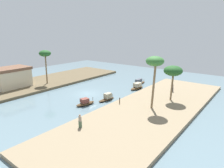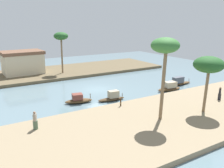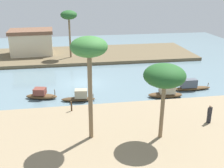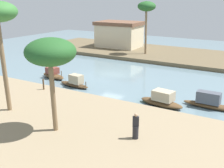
{
  "view_description": "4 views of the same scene",
  "coord_description": "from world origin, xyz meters",
  "px_view_note": "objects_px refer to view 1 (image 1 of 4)",
  "views": [
    {
      "loc": [
        -24.95,
        -25.15,
        11.16
      ],
      "look_at": [
        5.5,
        -1.51,
        0.94
      ],
      "focal_mm": 31.81,
      "sensor_mm": 36.0,
      "label": 1
    },
    {
      "loc": [
        -14.71,
        -28.63,
        9.3
      ],
      "look_at": [
        1.57,
        -1.5,
        0.91
      ],
      "focal_mm": 38.31,
      "sensor_mm": 36.0,
      "label": 2
    },
    {
      "loc": [
        -1.67,
        -31.21,
        11.15
      ],
      "look_at": [
        2.92,
        -3.79,
        1.08
      ],
      "focal_mm": 44.65,
      "sensor_mm": 36.0,
      "label": 3
    },
    {
      "loc": [
        16.4,
        -26.43,
        8.34
      ],
      "look_at": [
        2.79,
        -4.16,
        0.54
      ],
      "focal_mm": 48.21,
      "sensor_mm": 36.0,
      "label": 4
    }
  ],
  "objects_px": {
    "person_on_near_bank": "(80,122)",
    "palm_tree_right_tall": "(45,54)",
    "riverside_building": "(11,77)",
    "person_by_mooring": "(172,88)",
    "palm_tree_left_near": "(155,63)",
    "palm_tree_left_far": "(173,71)",
    "sampan_downstream_large": "(137,87)",
    "sampan_near_left_bank": "(107,98)",
    "sampan_with_red_awning": "(85,103)",
    "mooring_post": "(120,100)",
    "sampan_foreground": "(139,82)"
  },
  "relations": [
    {
      "from": "person_by_mooring",
      "to": "palm_tree_left_near",
      "type": "relative_size",
      "value": 0.21
    },
    {
      "from": "palm_tree_left_near",
      "to": "person_by_mooring",
      "type": "bearing_deg",
      "value": 4.88
    },
    {
      "from": "sampan_near_left_bank",
      "to": "person_by_mooring",
      "type": "bearing_deg",
      "value": -29.91
    },
    {
      "from": "person_by_mooring",
      "to": "riverside_building",
      "type": "distance_m",
      "value": 31.25
    },
    {
      "from": "sampan_foreground",
      "to": "palm_tree_left_far",
      "type": "distance_m",
      "value": 12.89
    },
    {
      "from": "mooring_post",
      "to": "sampan_near_left_bank",
      "type": "bearing_deg",
      "value": 74.88
    },
    {
      "from": "sampan_near_left_bank",
      "to": "palm_tree_right_tall",
      "type": "relative_size",
      "value": 0.49
    },
    {
      "from": "sampan_near_left_bank",
      "to": "sampan_downstream_large",
      "type": "height_order",
      "value": "sampan_downstream_large"
    },
    {
      "from": "person_on_near_bank",
      "to": "palm_tree_right_tall",
      "type": "bearing_deg",
      "value": 0.96
    },
    {
      "from": "palm_tree_left_far",
      "to": "riverside_building",
      "type": "relative_size",
      "value": 0.81
    },
    {
      "from": "sampan_foreground",
      "to": "sampan_downstream_large",
      "type": "relative_size",
      "value": 1.22
    },
    {
      "from": "palm_tree_left_far",
      "to": "palm_tree_right_tall",
      "type": "xyz_separation_m",
      "value": [
        -5.86,
        24.98,
        1.44
      ]
    },
    {
      "from": "mooring_post",
      "to": "person_by_mooring",
      "type": "bearing_deg",
      "value": -20.37
    },
    {
      "from": "sampan_downstream_large",
      "to": "person_on_near_bank",
      "type": "bearing_deg",
      "value": -161.97
    },
    {
      "from": "sampan_downstream_large",
      "to": "mooring_post",
      "type": "xyz_separation_m",
      "value": [
        -9.78,
        -2.73,
        0.44
      ]
    },
    {
      "from": "sampan_near_left_bank",
      "to": "palm_tree_right_tall",
      "type": "xyz_separation_m",
      "value": [
        -0.41,
        16.12,
        6.19
      ]
    },
    {
      "from": "sampan_with_red_awning",
      "to": "mooring_post",
      "type": "xyz_separation_m",
      "value": [
        2.99,
        -4.47,
        0.51
      ]
    },
    {
      "from": "mooring_post",
      "to": "palm_tree_right_tall",
      "type": "bearing_deg",
      "value": 88.63
    },
    {
      "from": "sampan_downstream_large",
      "to": "sampan_foreground",
      "type": "bearing_deg",
      "value": 31.08
    },
    {
      "from": "palm_tree_left_far",
      "to": "person_by_mooring",
      "type": "bearing_deg",
      "value": 18.84
    },
    {
      "from": "sampan_downstream_large",
      "to": "person_on_near_bank",
      "type": "height_order",
      "value": "person_on_near_bank"
    },
    {
      "from": "palm_tree_left_near",
      "to": "palm_tree_left_far",
      "type": "height_order",
      "value": "palm_tree_left_near"
    },
    {
      "from": "person_by_mooring",
      "to": "riverside_building",
      "type": "height_order",
      "value": "riverside_building"
    },
    {
      "from": "person_by_mooring",
      "to": "palm_tree_left_near",
      "type": "xyz_separation_m",
      "value": [
        -9.66,
        -0.82,
        5.91
      ]
    },
    {
      "from": "sampan_foreground",
      "to": "person_on_near_bank",
      "type": "xyz_separation_m",
      "value": [
        -22.32,
        -5.27,
        0.65
      ]
    },
    {
      "from": "sampan_downstream_large",
      "to": "palm_tree_right_tall",
      "type": "xyz_separation_m",
      "value": [
        -9.32,
        16.6,
        6.15
      ]
    },
    {
      "from": "sampan_with_red_awning",
      "to": "person_by_mooring",
      "type": "distance_m",
      "value": 16.36
    },
    {
      "from": "palm_tree_right_tall",
      "to": "mooring_post",
      "type": "bearing_deg",
      "value": -91.37
    },
    {
      "from": "palm_tree_left_near",
      "to": "palm_tree_left_far",
      "type": "relative_size",
      "value": 1.34
    },
    {
      "from": "sampan_with_red_awning",
      "to": "sampan_downstream_large",
      "type": "bearing_deg",
      "value": 4.83
    },
    {
      "from": "sampan_downstream_large",
      "to": "palm_tree_left_far",
      "type": "relative_size",
      "value": 0.66
    },
    {
      "from": "palm_tree_left_near",
      "to": "palm_tree_right_tall",
      "type": "xyz_separation_m",
      "value": [
        -0.83,
        24.23,
        -0.39
      ]
    },
    {
      "from": "palm_tree_left_far",
      "to": "sampan_near_left_bank",
      "type": "bearing_deg",
      "value": 121.61
    },
    {
      "from": "mooring_post",
      "to": "palm_tree_left_far",
      "type": "height_order",
      "value": "palm_tree_left_far"
    },
    {
      "from": "person_by_mooring",
      "to": "mooring_post",
      "type": "bearing_deg",
      "value": -47.1
    },
    {
      "from": "sampan_near_left_bank",
      "to": "riverside_building",
      "type": "height_order",
      "value": "riverside_building"
    },
    {
      "from": "mooring_post",
      "to": "sampan_with_red_awning",
      "type": "bearing_deg",
      "value": 123.72
    },
    {
      "from": "person_on_near_bank",
      "to": "person_by_mooring",
      "type": "xyz_separation_m",
      "value": [
        20.16,
        -3.04,
        -0.01
      ]
    },
    {
      "from": "sampan_downstream_large",
      "to": "person_on_near_bank",
      "type": "distance_m",
      "value": 19.37
    },
    {
      "from": "sampan_near_left_bank",
      "to": "riverside_building",
      "type": "bearing_deg",
      "value": 114.27
    },
    {
      "from": "sampan_foreground",
      "to": "sampan_with_red_awning",
      "type": "height_order",
      "value": "sampan_foreground"
    },
    {
      "from": "person_on_near_bank",
      "to": "palm_tree_left_far",
      "type": "bearing_deg",
      "value": -80.18
    },
    {
      "from": "palm_tree_right_tall",
      "to": "riverside_building",
      "type": "relative_size",
      "value": 1.02
    },
    {
      "from": "sampan_foreground",
      "to": "mooring_post",
      "type": "height_order",
      "value": "mooring_post"
    },
    {
      "from": "person_on_near_bank",
      "to": "sampan_near_left_bank",
      "type": "bearing_deg",
      "value": -40.78
    },
    {
      "from": "palm_tree_right_tall",
      "to": "riverside_building",
      "type": "xyz_separation_m",
      "value": [
        -5.97,
        3.13,
        -4.19
      ]
    },
    {
      "from": "sampan_foreground",
      "to": "palm_tree_right_tall",
      "type": "relative_size",
      "value": 0.64
    },
    {
      "from": "sampan_with_red_awning",
      "to": "palm_tree_right_tall",
      "type": "height_order",
      "value": "palm_tree_right_tall"
    },
    {
      "from": "sampan_foreground",
      "to": "person_on_near_bank",
      "type": "bearing_deg",
      "value": -166.75
    },
    {
      "from": "sampan_downstream_large",
      "to": "riverside_building",
      "type": "distance_m",
      "value": 25.04
    }
  ]
}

